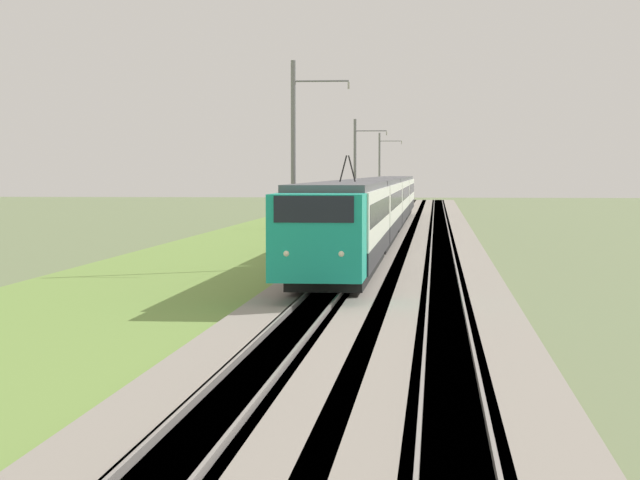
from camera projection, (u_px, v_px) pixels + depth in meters
The scene contains 9 objects.
ballast_main at pixel (359, 260), 58.65m from camera, with size 240.00×4.40×0.30m.
ballast_adjacent at pixel (442, 261), 58.29m from camera, with size 240.00×4.40×0.30m.
track_main at pixel (359, 260), 58.64m from camera, with size 240.00×1.57×0.45m.
track_adjacent at pixel (442, 260), 58.28m from camera, with size 240.00×1.57×0.45m.
grass_verge at pixel (224, 261), 59.25m from camera, with size 240.00×11.42×0.12m.
passenger_train at pixel (379, 203), 78.30m from camera, with size 83.07×2.99×4.98m.
catenary_mast_mid at pixel (295, 163), 53.93m from camera, with size 0.22×2.56×9.11m.
catenary_mast_far at pixel (356, 172), 94.87m from camera, with size 0.22×2.56×8.32m.
catenary_mast_distant at pixel (380, 171), 135.78m from camera, with size 0.22×2.56×8.55m.
Camera 1 is at (-8.42, -3.59, 4.31)m, focal length 70.00 mm.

